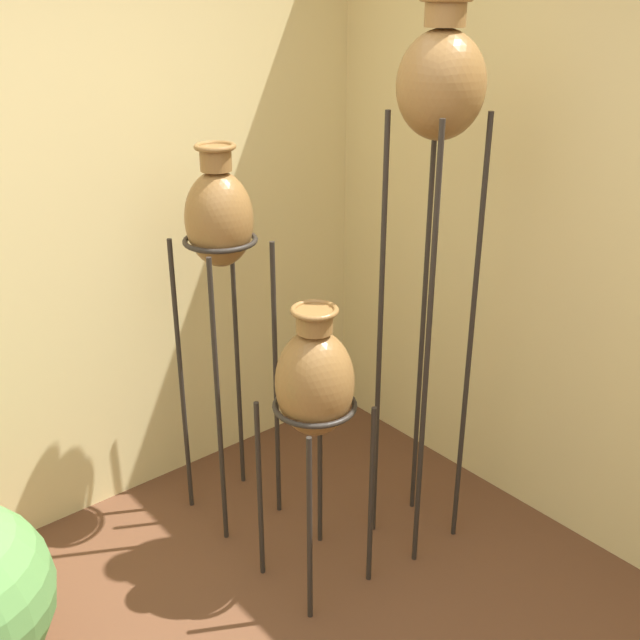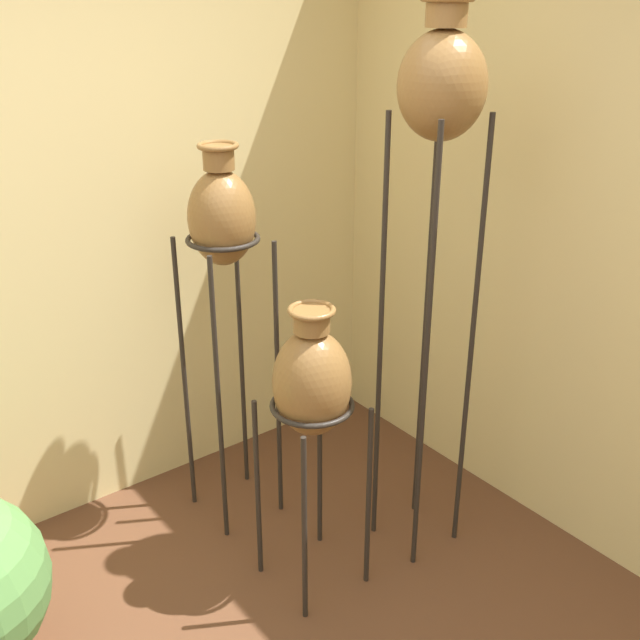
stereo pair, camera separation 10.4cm
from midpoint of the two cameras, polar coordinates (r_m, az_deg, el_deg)
name	(u,v)px [view 1 (the left image)]	position (r m, az deg, el deg)	size (l,w,h in m)	color
vase_stand_tall	(440,104)	(2.61, 7.94, 15.95)	(0.30, 0.30, 2.11)	#28231E
vase_stand_medium	(220,229)	(2.88, -8.69, 6.86)	(0.30, 0.30, 1.61)	#28231E
vase_stand_short	(315,385)	(2.62, -1.54, -4.99)	(0.32, 0.32, 1.15)	#28231E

